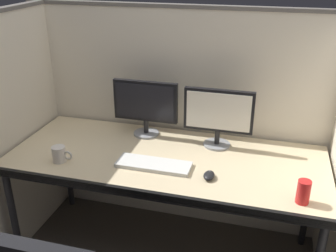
% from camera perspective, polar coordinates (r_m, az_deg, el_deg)
% --- Properties ---
extents(cubicle_partition_rear, '(2.21, 0.06, 1.57)m').
position_cam_1_polar(cubicle_partition_rear, '(2.71, 2.22, 0.76)').
color(cubicle_partition_rear, beige).
rests_on(cubicle_partition_rear, ground).
extents(cubicle_partition_left, '(0.06, 1.41, 1.57)m').
position_cam_1_polar(cubicle_partition_left, '(2.67, -21.99, -1.51)').
color(cubicle_partition_left, beige).
rests_on(cubicle_partition_left, ground).
extents(desk, '(1.90, 0.80, 0.74)m').
position_cam_1_polar(desk, '(2.36, -0.40, -5.69)').
color(desk, beige).
rests_on(desk, ground).
extents(monitor_left, '(0.43, 0.17, 0.37)m').
position_cam_1_polar(monitor_left, '(2.55, -3.33, 3.17)').
color(monitor_left, gray).
rests_on(monitor_left, desk).
extents(monitor_right, '(0.43, 0.17, 0.37)m').
position_cam_1_polar(monitor_right, '(2.41, 7.41, 1.73)').
color(monitor_right, gray).
rests_on(monitor_right, desk).
extents(keyboard_main, '(0.43, 0.15, 0.02)m').
position_cam_1_polar(keyboard_main, '(2.24, -2.11, -5.67)').
color(keyboard_main, silver).
rests_on(keyboard_main, desk).
extents(computer_mouse, '(0.06, 0.10, 0.04)m').
position_cam_1_polar(computer_mouse, '(2.14, 6.05, -7.24)').
color(computer_mouse, black).
rests_on(computer_mouse, desk).
extents(soda_can, '(0.07, 0.07, 0.12)m').
position_cam_1_polar(soda_can, '(2.02, 19.27, -9.12)').
color(soda_can, red).
rests_on(soda_can, desk).
extents(coffee_mug, '(0.13, 0.08, 0.09)m').
position_cam_1_polar(coffee_mug, '(2.36, -15.66, -4.01)').
color(coffee_mug, silver).
rests_on(coffee_mug, desk).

